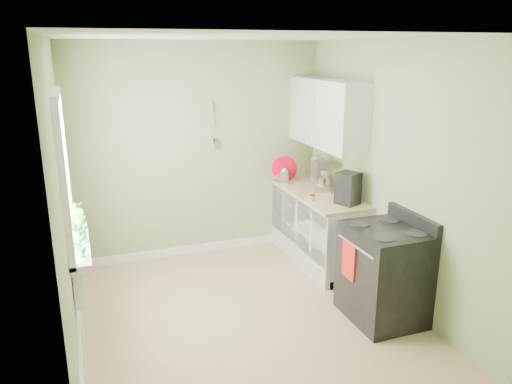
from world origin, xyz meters
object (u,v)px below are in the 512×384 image
object	(u,v)px
stove	(384,273)
coffee_maker	(348,189)
stand_mixer	(320,176)
kettle	(284,175)

from	to	relation	value
stove	coffee_maker	xyz separation A→B (m)	(0.09, 0.92, 0.60)
stand_mixer	kettle	bearing A→B (deg)	127.01
stand_mixer	kettle	size ratio (longest dim) A/B	1.96
stove	coffee_maker	bearing A→B (deg)	84.26
stove	coffee_maker	size ratio (longest dim) A/B	2.92
kettle	coffee_maker	world-z (taller)	coffee_maker
kettle	coffee_maker	distance (m)	1.11
stand_mixer	stove	bearing A→B (deg)	-92.82
kettle	coffee_maker	bearing A→B (deg)	-73.23
kettle	coffee_maker	xyz separation A→B (m)	(0.32, -1.06, 0.07)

